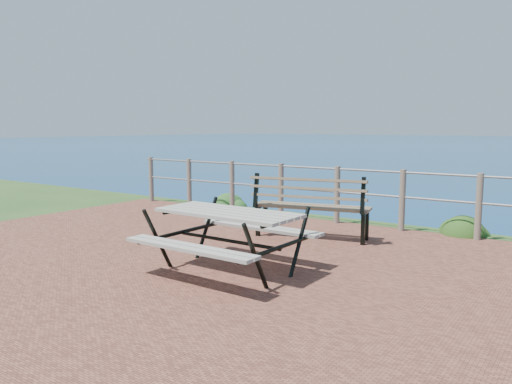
# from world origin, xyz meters

# --- Properties ---
(ground) EXTENTS (10.00, 7.00, 0.12)m
(ground) POSITION_xyz_m (0.00, 0.00, 0.00)
(ground) COLOR brown
(ground) RESTS_ON ground
(safety_railing) EXTENTS (9.40, 0.10, 1.00)m
(safety_railing) POSITION_xyz_m (0.00, 3.35, 0.57)
(safety_railing) COLOR #6B5B4C
(safety_railing) RESTS_ON ground
(picnic_table) EXTENTS (1.70, 1.47, 0.71)m
(picnic_table) POSITION_xyz_m (0.24, -0.07, 0.46)
(picnic_table) COLOR gray
(picnic_table) RESTS_ON ground
(park_bench) EXTENTS (1.80, 0.81, 0.98)m
(park_bench) POSITION_xyz_m (0.20, 2.05, 0.65)
(park_bench) COLOR brown
(park_bench) RESTS_ON ground
(shrub_lip_west) EXTENTS (0.70, 0.70, 0.42)m
(shrub_lip_west) POSITION_xyz_m (-2.84, 3.98, 0.00)
(shrub_lip_west) COLOR #1F501E
(shrub_lip_west) RESTS_ON ground
(shrub_lip_east) EXTENTS (0.72, 0.72, 0.44)m
(shrub_lip_east) POSITION_xyz_m (2.01, 3.86, 0.00)
(shrub_lip_east) COLOR #1E4816
(shrub_lip_east) RESTS_ON ground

